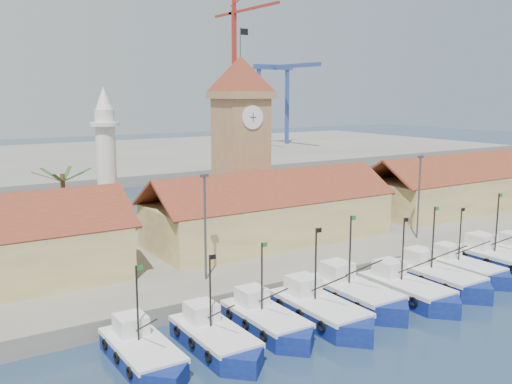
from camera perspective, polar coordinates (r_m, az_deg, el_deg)
ground at (r=47.81m, az=15.24°, el=-11.48°), size 400.00×400.00×0.00m
quay at (r=65.19m, az=-0.57°, el=-4.67°), size 140.00×32.00×1.50m
terminal at (r=144.32m, az=-19.08°, el=2.92°), size 240.00×80.00×2.00m
boat_0 at (r=38.26m, az=-11.15°, el=-15.75°), size 3.27×8.96×6.78m
boat_1 at (r=39.59m, az=-3.94°, el=-14.65°), size 3.31×9.08×6.87m
boat_2 at (r=42.32m, az=1.22°, el=-12.95°), size 3.32×9.10×6.88m
boat_3 at (r=44.12m, az=6.66°, el=-11.94°), size 3.66×10.02×7.58m
boat_4 at (r=47.87m, az=10.03°, el=-10.22°), size 3.74×10.25×7.76m
boat_5 at (r=49.95m, az=15.06°, el=-9.61°), size 3.52×9.65×7.30m
boat_6 at (r=53.80m, az=17.86°, el=-8.30°), size 3.68×10.08×7.63m
boat_7 at (r=57.58m, az=20.21°, el=-7.31°), size 3.32×9.11×6.89m
boat_8 at (r=61.10m, az=23.46°, el=-6.44°), size 3.83×10.48×7.93m
hall_center at (r=61.17m, az=1.42°, el=-2.53°), size 27.04×10.13×7.61m
hall_right at (r=83.14m, az=20.00°, el=0.18°), size 31.20×10.13×7.61m
clock_tower at (r=65.00m, az=-1.53°, el=5.32°), size 5.80×5.80×22.70m
minaret at (r=60.81m, az=-14.72°, el=2.56°), size 3.00×3.00×16.30m
palm_tree at (r=58.10m, az=-18.64°, el=-1.44°), size 5.60×5.03×8.39m
lamp_posts at (r=54.68m, az=6.57°, el=-1.42°), size 80.70×0.25×9.03m
crane_red_right at (r=155.47m, az=-1.98°, el=13.24°), size 1.00×30.73×44.03m
gantry at (r=166.30m, az=2.41°, el=10.88°), size 13.00×22.00×23.20m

